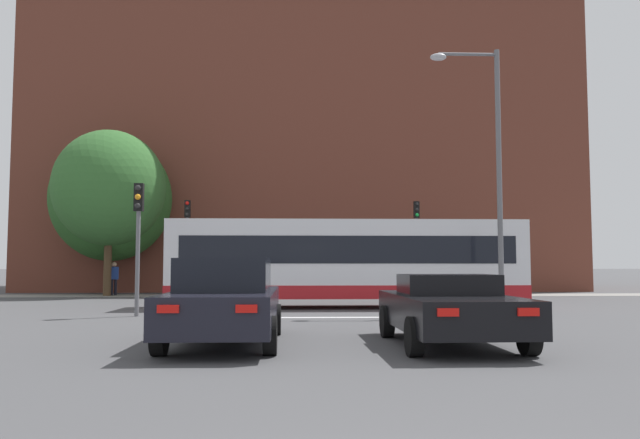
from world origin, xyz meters
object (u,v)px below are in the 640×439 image
Objects in this scene: traffic_light_near_left at (138,226)px; traffic_light_far_left at (187,232)px; bus_crossing_lead at (346,261)px; pedestrian_waiting at (217,277)px; traffic_light_far_right at (417,232)px; pedestrian_walking_east at (114,276)px; car_roadster_right at (449,309)px; street_lamp_junction at (488,153)px; pedestrian_walking_west at (435,272)px; car_saloon_left at (225,301)px.

traffic_light_far_left is at bearing 92.59° from traffic_light_near_left.
bus_crossing_lead reaches higher than pedestrian_waiting.
pedestrian_waiting is (1.40, -0.01, -2.06)m from traffic_light_far_left.
traffic_light_far_right is 14.55m from pedestrian_walking_east.
traffic_light_far_right is (4.05, 8.10, 1.42)m from bus_crossing_lead.
bus_crossing_lead is at bearing 95.14° from car_roadster_right.
car_roadster_right is 0.54× the size of street_lamp_junction.
pedestrian_waiting is at bearing -176.47° from traffic_light_far_right.
traffic_light_near_left is 16.22m from pedestrian_walking_west.
pedestrian_walking_west is (0.90, 0.17, -1.91)m from traffic_light_far_right.
traffic_light_far_left is (-6.72, 7.52, 1.38)m from bus_crossing_lead.
pedestrian_waiting is at bearing 35.26° from bus_crossing_lead.
street_lamp_junction is at bearing -43.27° from traffic_light_far_left.
car_roadster_right is at bearing -99.35° from traffic_light_far_right.
traffic_light_near_left is at bearing -97.01° from pedestrian_walking_east.
car_roadster_right is 10.04m from traffic_light_near_left.
pedestrian_waiting is at bearing 85.23° from traffic_light_near_left.
pedestrian_walking_east is 15.29m from pedestrian_walking_west.
street_lamp_junction reaches higher than pedestrian_waiting.
traffic_light_far_left is at bearing 112.99° from car_roadster_right.
traffic_light_near_left is 0.86× the size of traffic_light_far_left.
traffic_light_near_left is at bearing -87.41° from traffic_light_far_left.
bus_crossing_lead is 7.16m from traffic_light_near_left.
traffic_light_far_right reaches higher than pedestrian_waiting.
pedestrian_walking_west is at bearing 46.21° from traffic_light_near_left.
street_lamp_junction is (10.87, -10.23, 1.92)m from traffic_light_far_left.
traffic_light_far_right is 10.79m from traffic_light_far_left.
pedestrian_waiting is (-9.46, 10.22, -3.98)m from street_lamp_junction.
traffic_light_far_right is 2.88× the size of pedestrian_waiting.
car_roadster_right is (4.10, -0.36, -0.13)m from car_saloon_left.
car_saloon_left is 10.16m from bus_crossing_lead.
pedestrian_walking_west is (15.28, -0.41, 0.17)m from pedestrian_walking_east.
street_lamp_junction is at bearing -123.13° from bus_crossing_lead.
car_roadster_right is at bearing -5.13° from car_saloon_left.
car_roadster_right is at bearing -112.81° from street_lamp_junction.
traffic_light_near_left is 0.47× the size of street_lamp_junction.
car_saloon_left is at bearing 162.56° from bus_crossing_lead.
pedestrian_walking_east reaches higher than car_saloon_left.
car_saloon_left is at bearing -111.76° from traffic_light_far_right.
pedestrian_walking_east is (-10.34, 8.68, -0.66)m from bus_crossing_lead.
car_saloon_left is 10.80m from street_lamp_junction.
pedestrian_walking_east is at bearing 49.98° from bus_crossing_lead.
pedestrian_waiting is 0.98× the size of pedestrian_walking_east.
car_roadster_right is 0.37× the size of bus_crossing_lead.
traffic_light_far_right is at bearing 68.16° from car_saloon_left.
street_lamp_junction reaches higher than car_roadster_right.
street_lamp_junction is (7.18, 6.96, 4.09)m from car_saloon_left.
traffic_light_far_left is at bearing -43.52° from pedestrian_walking_east.
pedestrian_walking_west is at bearing 85.82° from street_lamp_junction.
car_roadster_right is 2.76× the size of pedestrian_walking_east.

